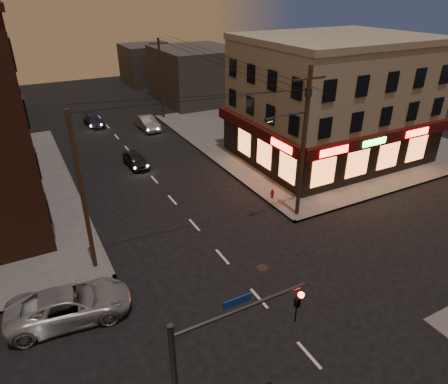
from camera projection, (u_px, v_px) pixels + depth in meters
ground at (259, 298)px, 20.36m from camera, size 120.00×120.00×0.00m
sidewalk_ne at (305, 134)px, 42.76m from camera, size 24.00×28.00×0.15m
pizza_building at (332, 99)px, 35.11m from camera, size 15.85×12.85×10.50m
bg_building_ne_a at (196, 75)px, 54.41m from camera, size 10.00×12.00×7.00m
bg_building_ne_b at (149, 64)px, 64.78m from camera, size 8.00×8.00×6.00m
utility_pole_main at (303, 137)px, 25.07m from camera, size 4.20×0.44×10.00m
utility_pole_far at (161, 79)px, 46.16m from camera, size 0.26×0.26×9.00m
utility_pole_west at (83, 195)px, 20.48m from camera, size 0.24×0.24×9.00m
traffic_signal at (208, 369)px, 11.73m from camera, size 4.49×0.32×6.47m
suv_cross at (70, 305)px, 18.85m from camera, size 5.94×3.27×1.57m
sedan_near at (136, 160)px, 35.05m from camera, size 1.65×3.80×1.28m
sedan_mid at (147, 123)px, 44.18m from camera, size 1.80×4.57×1.48m
sedan_far at (94, 121)px, 45.37m from camera, size 1.99×4.17×1.17m
fire_hydrant at (272, 193)px, 29.60m from camera, size 0.31×0.31×0.70m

